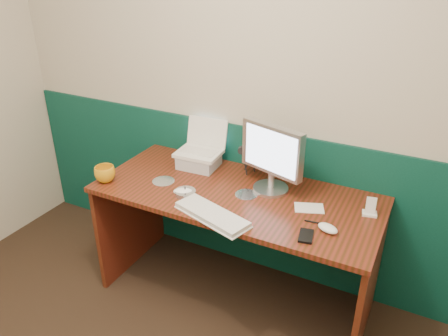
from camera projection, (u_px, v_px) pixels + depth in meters
The scene contains 19 objects.
back_wall at pixel (253, 87), 2.55m from camera, with size 3.50×0.04×2.50m, color #C0B6A2.
wainscot at pixel (249, 199), 2.87m from camera, with size 3.48×0.02×1.00m, color #08352D.
desk at pixel (235, 247), 2.61m from camera, with size 1.60×0.70×0.75m, color #391C0A.
laptop_riser at pixel (199, 161), 2.72m from camera, with size 0.23×0.20×0.08m, color silver.
laptop at pixel (198, 138), 2.65m from camera, with size 0.27×0.20×0.22m, color white, non-canonical shape.
monitor at pixel (272, 159), 2.38m from camera, with size 0.39×0.11×0.39m, color #B6B6BB, non-canonical shape.
keyboard at pixel (212, 215), 2.21m from camera, with size 0.41×0.14×0.02m, color silver.
mouse_right at pixel (328, 228), 2.10m from camera, with size 0.11×0.06×0.04m, color white.
mouse_left at pixel (183, 191), 2.42m from camera, with size 0.11×0.06×0.04m, color white.
mug at pixel (105, 174), 2.54m from camera, with size 0.12×0.12×0.09m, color orange.
camcorder at pixel (249, 158), 2.63m from camera, with size 0.08×0.12×0.18m, color #B5B5BA, non-canonical shape.
cd_spindle at pixel (185, 193), 2.42m from camera, with size 0.12×0.12×0.02m, color silver.
cd_loose_a at pixel (163, 181), 2.56m from camera, with size 0.13×0.13×0.00m, color silver.
cd_loose_b at pixel (246, 194), 2.42m from camera, with size 0.13×0.13×0.00m, color silver.
pen at pixel (319, 223), 2.16m from camera, with size 0.01×0.01×0.14m, color black.
papers at pixel (309, 208), 2.29m from camera, with size 0.15×0.10×0.00m, color white.
dock at pixel (369, 214), 2.24m from camera, with size 0.07×0.05×0.01m, color white.
music_player at pixel (371, 205), 2.21m from camera, with size 0.05×0.01×0.09m, color white.
pda at pixel (306, 236), 2.06m from camera, with size 0.06×0.11×0.01m, color black.
Camera 1 is at (0.99, -0.54, 1.97)m, focal length 35.00 mm.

